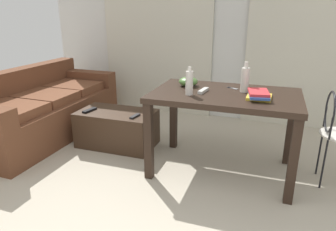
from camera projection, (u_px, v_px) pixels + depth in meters
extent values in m
plane|color=#B2A893|center=(189.00, 187.00, 2.69)|extent=(7.76, 7.76, 0.00)
cube|color=silver|center=(231.00, 22.00, 4.07)|extent=(5.34, 0.10, 2.62)
cube|color=beige|center=(157.00, 38.00, 4.38)|extent=(1.60, 0.03, 2.18)
cube|color=beige|center=(314.00, 42.00, 3.75)|extent=(1.60, 0.03, 2.18)
cube|color=brown|center=(45.00, 118.00, 3.76)|extent=(0.93, 2.00, 0.43)
cube|color=brown|center=(18.00, 84.00, 3.74)|extent=(0.24, 1.99, 0.36)
cube|color=brown|center=(85.00, 78.00, 4.45)|extent=(0.89, 0.22, 0.20)
cube|color=brown|center=(73.00, 87.00, 4.12)|extent=(0.66, 0.51, 0.10)
cube|color=brown|center=(45.00, 97.00, 3.66)|extent=(0.66, 0.51, 0.10)
cube|color=brown|center=(10.00, 110.00, 3.19)|extent=(0.66, 0.51, 0.10)
cube|color=#382619|center=(117.00, 128.00, 3.47)|extent=(0.84, 0.49, 0.40)
cube|color=black|center=(225.00, 96.00, 2.74)|extent=(1.30, 0.81, 0.05)
cube|color=black|center=(149.00, 141.00, 2.73)|extent=(0.07, 0.07, 0.72)
cube|color=black|center=(293.00, 162.00, 2.36)|extent=(0.07, 0.07, 0.72)
cube|color=black|center=(174.00, 117.00, 3.37)|extent=(0.07, 0.07, 0.72)
cube|color=black|center=(290.00, 130.00, 3.00)|extent=(0.07, 0.07, 0.72)
cylinder|color=black|center=(324.00, 164.00, 2.61)|extent=(0.02, 0.02, 0.45)
cylinder|color=black|center=(319.00, 152.00, 2.83)|extent=(0.02, 0.02, 0.45)
torus|color=black|center=(330.00, 112.00, 2.58)|extent=(0.02, 0.36, 0.36)
cylinder|color=black|center=(331.00, 129.00, 2.47)|extent=(0.02, 0.02, 0.19)
cylinder|color=black|center=(325.00, 117.00, 2.75)|extent=(0.02, 0.02, 0.19)
cylinder|color=beige|center=(189.00, 83.00, 2.64)|extent=(0.07, 0.07, 0.21)
cylinder|color=beige|center=(190.00, 69.00, 2.60)|extent=(0.03, 0.03, 0.04)
cylinder|color=beige|center=(245.00, 80.00, 2.73)|extent=(0.07, 0.07, 0.22)
cylinder|color=beige|center=(246.00, 65.00, 2.69)|extent=(0.04, 0.04, 0.05)
ellipsoid|color=#477033|center=(188.00, 81.00, 2.96)|extent=(0.18, 0.18, 0.09)
cube|color=gold|center=(259.00, 97.00, 2.56)|extent=(0.20, 0.22, 0.02)
cube|color=#33519E|center=(259.00, 95.00, 2.54)|extent=(0.19, 0.28, 0.02)
cube|color=red|center=(259.00, 92.00, 2.54)|extent=(0.20, 0.26, 0.02)
cube|color=#B7B7B2|center=(203.00, 91.00, 2.76)|extent=(0.06, 0.18, 0.03)
cube|color=#9EA0A5|center=(234.00, 88.00, 2.88)|extent=(0.08, 0.04, 0.00)
torus|color=#262628|center=(228.00, 87.00, 2.91)|extent=(0.03, 0.03, 0.00)
cube|color=#9EA0A5|center=(233.00, 89.00, 2.87)|extent=(0.07, 0.06, 0.00)
torus|color=#262628|center=(229.00, 87.00, 2.92)|extent=(0.03, 0.03, 0.00)
cube|color=black|center=(90.00, 110.00, 3.42)|extent=(0.08, 0.19, 0.02)
cube|color=#232326|center=(135.00, 116.00, 3.23)|extent=(0.06, 0.16, 0.02)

